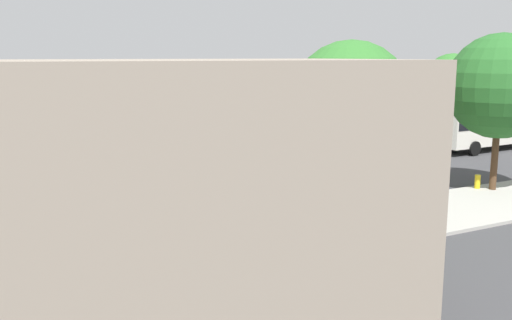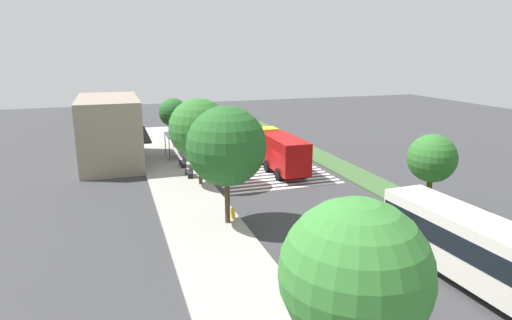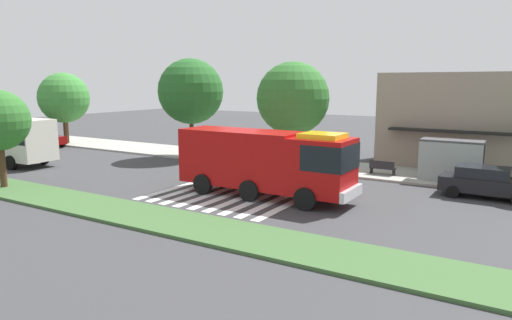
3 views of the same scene
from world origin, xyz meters
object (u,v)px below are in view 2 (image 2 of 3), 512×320
bench_west_of_shelter (190,171)px  sidewalk_tree_far_east (173,113)px  median_tree_west (432,158)px  bench_near_shelter (183,162)px  transit_bus (485,251)px  sidewalk_tree_center (199,129)px  fire_truck (278,149)px  parked_car_east (182,128)px  bus_stop_shelter (176,141)px  street_lamp (177,118)px  sidewalk_tree_west (226,146)px  parked_car_mid (198,145)px  fire_hydrant (233,214)px  sidewalk_tree_far_west (355,274)px

bench_west_of_shelter → sidewalk_tree_far_east: sidewalk_tree_far_east is taller
median_tree_west → bench_near_shelter: bearing=40.1°
transit_bus → sidewalk_tree_center: (20.62, 9.40, 2.85)m
fire_truck → parked_car_east: (20.88, 5.82, -1.10)m
bus_stop_shelter → street_lamp: (5.15, -0.88, 1.61)m
bus_stop_shelter → bench_west_of_shelter: bus_stop_shelter is taller
street_lamp → sidewalk_tree_west: 24.36m
sidewalk_tree_west → sidewalk_tree_center: sidewalk_tree_west is taller
sidewalk_tree_center → sidewalk_tree_far_east: (15.17, 0.00, -0.72)m
street_lamp → median_tree_west: size_ratio=1.04×
parked_car_mid → transit_bus: 33.81m
fire_hydrant → parked_car_mid: bearing=-4.7°
sidewalk_tree_far_east → fire_hydrant: (-23.59, -0.50, -3.67)m
street_lamp → sidewalk_tree_far_east: 0.80m
sidewalk_tree_far_east → median_tree_west: 29.80m
bench_west_of_shelter → sidewalk_tree_far_east: (12.61, -0.48, 3.57)m
parked_car_east → sidewalk_tree_west: bearing=175.9°
fire_truck → street_lamp: size_ratio=1.72×
fire_truck → bench_west_of_shelter: fire_truck is taller
bus_stop_shelter → street_lamp: bearing=-9.7°
sidewalk_tree_west → sidewalk_tree_center: (8.93, 0.00, -0.39)m
parked_car_mid → fire_hydrant: (-20.81, 1.70, -0.36)m
street_lamp → sidewalk_tree_far_west: (-39.87, 0.40, 1.00)m
parked_car_east → sidewalk_tree_west: (-32.48, 2.20, 4.37)m
sidewalk_tree_center → fire_hydrant: (-8.42, -0.50, -4.39)m
bench_west_of_shelter → sidewalk_tree_west: (-11.49, -0.48, 4.67)m
sidewalk_tree_west → sidewalk_tree_far_east: bearing=0.0°
bench_near_shelter → sidewalk_tree_far_west: (-30.72, -0.48, 3.91)m
sidewalk_tree_far_west → fire_hydrant: sidewalk_tree_far_west is taller
parked_car_mid → bench_near_shelter: (-6.19, 2.68, -0.26)m
bench_near_shelter → street_lamp: size_ratio=0.28×
bus_stop_shelter → sidewalk_tree_center: sidewalk_tree_center is taller
bus_stop_shelter → median_tree_west: 25.88m
parked_car_east → sidewalk_tree_center: (-23.55, 2.20, 3.98)m
bus_stop_shelter → parked_car_mid: bearing=-50.8°
parked_car_mid → parked_car_east: 11.16m
bench_near_shelter → sidewalk_tree_west: (-15.14, -0.48, 4.67)m
sidewalk_tree_west → fire_truck: bearing=-34.6°
parked_car_mid → street_lamp: bearing=32.1°
bench_near_shelter → transit_bus: bearing=-159.8°
transit_bus → median_tree_west: bearing=151.2°
parked_car_mid → transit_bus: (-33.02, -7.20, 1.18)m
parked_car_mid → fire_hydrant: parked_car_mid is taller
fire_hydrant → fire_truck: bearing=-34.1°
sidewalk_tree_west → fire_hydrant: size_ratio=10.98×
median_tree_west → sidewalk_tree_far_east: bearing=28.2°
street_lamp → bench_west_of_shelter: bearing=176.1°
transit_bus → sidewalk_tree_far_west: 10.47m
sidewalk_tree_west → transit_bus: bearing=-141.2°
street_lamp → sidewalk_tree_far_east: bearing=115.4°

